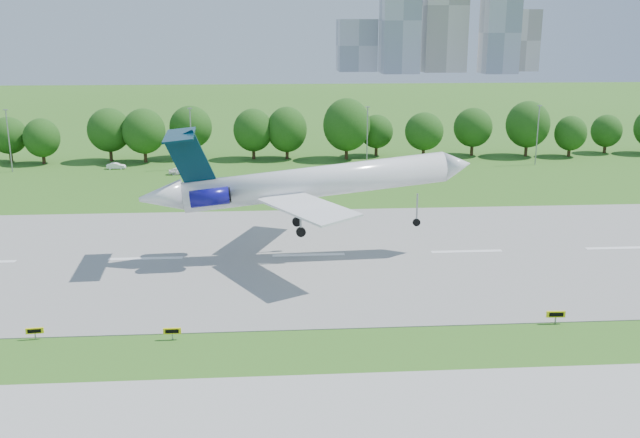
{
  "coord_description": "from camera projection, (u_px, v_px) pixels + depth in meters",
  "views": [
    {
      "loc": [
        -4.6,
        -59.13,
        27.5
      ],
      "look_at": [
        0.92,
        18.0,
        6.58
      ],
      "focal_mm": 40.0,
      "sensor_mm": 36.0,
      "label": 1
    }
  ],
  "objects": [
    {
      "name": "taxi_sign_right",
      "position": [
        556.0,
        314.0,
        67.98
      ],
      "size": [
        1.82,
        0.3,
        1.28
      ],
      "rotation": [
        0.0,
        0.0,
        -0.04
      ],
      "color": "gray",
      "rests_on": "ground"
    },
    {
      "name": "taxi_sign_left",
      "position": [
        35.0,
        331.0,
        64.58
      ],
      "size": [
        1.59,
        0.35,
        1.11
      ],
      "rotation": [
        0.0,
        0.0,
        0.1
      ],
      "color": "gray",
      "rests_on": "ground"
    },
    {
      "name": "skyline",
      "position": [
        437.0,
        22.0,
        439.48
      ],
      "size": [
        127.0,
        52.0,
        80.0
      ],
      "color": "#B2B2B7",
      "rests_on": "ground"
    },
    {
      "name": "tree_line",
      "position": [
        291.0,
        130.0,
        151.4
      ],
      "size": [
        288.4,
        8.4,
        10.4
      ],
      "color": "#382314",
      "rests_on": "ground"
    },
    {
      "name": "ground",
      "position": [
        324.0,
        341.0,
        64.43
      ],
      "size": [
        600.0,
        600.0,
        0.0
      ],
      "primitive_type": "plane",
      "color": "#2E5F19",
      "rests_on": "ground"
    },
    {
      "name": "runway",
      "position": [
        309.0,
        255.0,
        88.49
      ],
      "size": [
        400.0,
        45.0,
        0.08
      ],
      "primitive_type": "cube",
      "color": "gray",
      "rests_on": "ground"
    },
    {
      "name": "service_vehicle_a",
      "position": [
        116.0,
        166.0,
        142.21
      ],
      "size": [
        3.72,
        1.37,
        1.22
      ],
      "primitive_type": "imported",
      "rotation": [
        0.0,
        0.0,
        1.59
      ],
      "color": "white",
      "rests_on": "ground"
    },
    {
      "name": "taxi_sign_centre",
      "position": [
        172.0,
        331.0,
        64.5
      ],
      "size": [
        1.61,
        0.22,
        1.13
      ],
      "rotation": [
        0.0,
        0.0,
        0.0
      ],
      "color": "gray",
      "rests_on": "ground"
    },
    {
      "name": "service_vehicle_b",
      "position": [
        179.0,
        171.0,
        136.93
      ],
      "size": [
        4.11,
        2.08,
        1.34
      ],
      "primitive_type": "imported",
      "rotation": [
        0.0,
        0.0,
        1.7
      ],
      "color": "white",
      "rests_on": "ground"
    },
    {
      "name": "airliner",
      "position": [
        299.0,
        183.0,
        85.87
      ],
      "size": [
        40.78,
        29.52,
        12.83
      ],
      "rotation": [
        0.0,
        -0.09,
        0.07
      ],
      "color": "white",
      "rests_on": "ground"
    },
    {
      "name": "light_poles",
      "position": [
        280.0,
        137.0,
        141.56
      ],
      "size": [
        175.9,
        0.25,
        12.19
      ],
      "color": "gray",
      "rests_on": "ground"
    }
  ]
}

